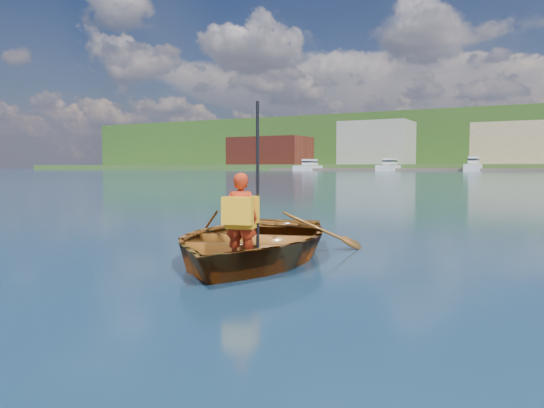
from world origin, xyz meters
The scene contains 5 objects.
ground centered at (0.00, 0.00, 0.00)m, with size 600.00×600.00×0.00m.
rowboat centered at (-0.72, 0.45, 0.24)m, with size 3.47×4.25×0.77m.
child_paddler centered at (-0.36, -0.39, 0.63)m, with size 0.42×0.41×1.80m.
waterfront_buildings centered at (-7.74, 165.00, 7.74)m, with size 202.00×16.00×14.00m.
hillside_trees centered at (-19.39, 239.26, 18.32)m, with size 288.91×80.03×25.86m.
Camera 1 is at (2.70, -5.34, 1.17)m, focal length 35.00 mm.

